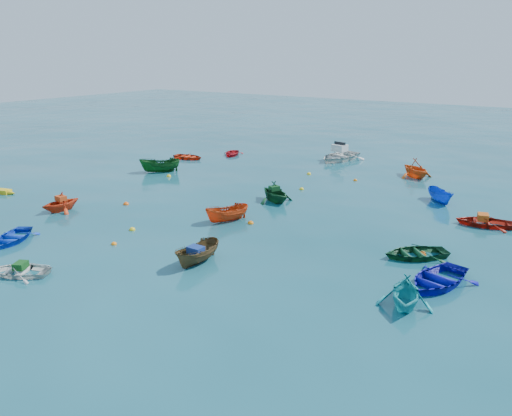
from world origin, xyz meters
The scene contains 31 objects.
ground centered at (0.00, 0.00, 0.00)m, with size 160.00×160.00×0.00m, color #0A414D.
dinghy_blue_sw centered at (-8.16, -5.68, 0.00)m, with size 2.08×2.91×0.60m, color blue.
dinghy_white_near centered at (-4.05, -7.89, 0.00)m, with size 1.95×2.72×0.56m, color silver.
sampan_brown_mid centered at (1.78, -2.61, 0.00)m, with size 1.05×2.79×1.08m, color brown.
dinghy_blue_se centered at (11.66, 1.21, 0.00)m, with size 2.58×3.60×0.75m, color #0D0EA4.
dinghy_orange_w centered at (-10.48, -1.04, 0.00)m, with size 2.09×2.42×1.28m, color red.
dinghy_green_e centered at (10.02, 3.68, 0.00)m, with size 2.22×3.10×0.64m, color #0F4323.
dinghy_cyan_se centered at (11.07, -1.35, 0.00)m, with size 2.22×2.57×1.35m, color #1BA3AA.
dinghy_red_nw centered at (-14.25, 15.28, 0.00)m, with size 2.08×2.91×0.60m, color red.
sampan_orange_n centered at (-0.68, 3.01, 0.00)m, with size 1.04×2.75×1.06m, color #C94112.
dinghy_green_n centered at (-0.47, 7.98, 0.00)m, with size 2.36×2.74×1.44m, color #0F4420.
dinghy_red_ne centered at (11.93, 10.41, 0.00)m, with size 2.20×3.07×0.64m, color #A51A0D.
sampan_blue_far centered at (8.66, 13.78, 0.00)m, with size 0.98×2.60×1.01m, color blue.
dinghy_red_far centered at (-11.88, 18.89, 0.00)m, with size 1.92×2.68×0.56m, color #B70F18.
dinghy_orange_far centered at (5.26, 19.76, 0.00)m, with size 2.59×3.01×1.58m, color #E45615.
sampan_green_far centered at (-12.70, 10.00, 0.00)m, with size 1.22×3.24×1.25m, color #114B18.
motorboat_white centered at (-2.39, 22.40, 0.00)m, with size 3.39×4.74×1.58m, color silver.
tarp_green_a centered at (-3.96, -7.85, 0.43)m, with size 0.61×0.46×0.30m, color #124A17.
tarp_blue_a centered at (1.78, -2.76, 0.71)m, with size 0.70×0.53×0.34m, color navy.
tarp_orange_a centered at (-10.48, -0.99, 0.79)m, with size 0.63×0.48×0.31m, color #BF3C13.
tarp_green_b centered at (-0.56, 8.02, 0.87)m, with size 0.62×0.47×0.30m, color #10411A.
tarp_orange_b centered at (11.83, 10.38, 0.50)m, with size 0.75×0.56×0.36m, color #BB4C13.
buoy_or_a centered at (-3.34, -3.15, 0.00)m, with size 0.29×0.29×0.29m, color orange.
buoy_ye_a centered at (-4.17, -1.12, 0.00)m, with size 0.34×0.34×0.34m, color yellow.
buoy_or_b centered at (0.69, 3.39, 0.00)m, with size 0.35×0.35×0.35m, color orange.
buoy_ye_b centered at (-11.00, 9.19, 0.00)m, with size 0.37×0.37×0.37m, color yellow.
buoy_or_c centered at (-8.11, 2.07, 0.00)m, with size 0.37×0.37×0.37m, color #F7570D.
buoy_ye_c centered at (-0.40, 11.55, 0.00)m, with size 0.33×0.33×0.33m, color yellow.
buoy_or_d centered at (10.23, 4.16, 0.00)m, with size 0.36×0.36×0.36m, color #F8590D.
buoy_ye_d centered at (-2.13, 15.98, 0.00)m, with size 0.34×0.34×0.34m, color yellow.
buoy_or_e centered at (1.81, 16.08, 0.00)m, with size 0.30×0.30×0.30m, color orange.
Camera 1 is at (15.79, -19.00, 9.40)m, focal length 35.00 mm.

